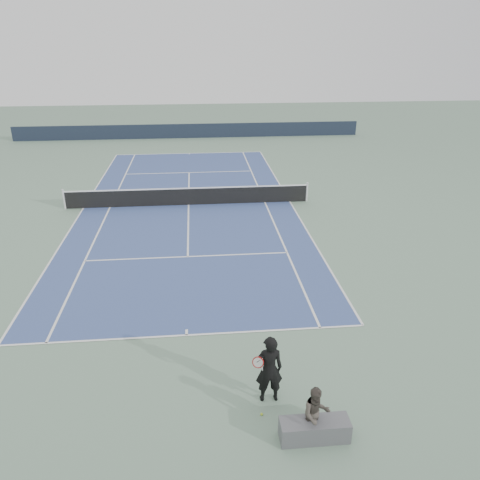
{
  "coord_description": "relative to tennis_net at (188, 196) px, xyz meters",
  "views": [
    {
      "loc": [
        0.49,
        -23.73,
        8.32
      ],
      "look_at": [
        2.05,
        -7.38,
        1.1
      ],
      "focal_mm": 35.0,
      "sensor_mm": 36.0,
      "label": 1
    }
  ],
  "objects": [
    {
      "name": "ground",
      "position": [
        0.0,
        0.0,
        -0.5
      ],
      "size": [
        80.0,
        80.0,
        0.0
      ],
      "primitive_type": "plane",
      "color": "slate"
    },
    {
      "name": "spectator_bench",
      "position": [
        2.89,
        -16.1,
        -0.01
      ],
      "size": [
        1.6,
        0.65,
        1.39
      ],
      "color": "#55565A",
      "rests_on": "ground"
    },
    {
      "name": "court_surface",
      "position": [
        0.0,
        0.0,
        -0.5
      ],
      "size": [
        10.97,
        23.77,
        0.01
      ],
      "primitive_type": "cube",
      "color": "#374C83",
      "rests_on": "ground"
    },
    {
      "name": "tennis_ball",
      "position": [
        1.81,
        -15.3,
        -0.47
      ],
      "size": [
        0.06,
        0.06,
        0.06
      ],
      "primitive_type": "sphere",
      "color": "#C2DE2D",
      "rests_on": "ground"
    },
    {
      "name": "tennis_net",
      "position": [
        0.0,
        0.0,
        0.0
      ],
      "size": [
        12.9,
        0.1,
        1.07
      ],
      "color": "silver",
      "rests_on": "ground"
    },
    {
      "name": "tennis_player",
      "position": [
        2.05,
        -14.77,
        0.42
      ],
      "size": [
        0.81,
        0.52,
        1.85
      ],
      "color": "black",
      "rests_on": "ground"
    },
    {
      "name": "windscreen_far",
      "position": [
        0.0,
        17.88,
        0.1
      ],
      "size": [
        30.0,
        0.25,
        1.2
      ],
      "primitive_type": "cube",
      "color": "black",
      "rests_on": "ground"
    }
  ]
}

